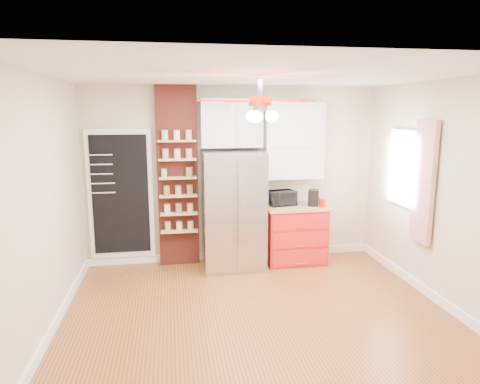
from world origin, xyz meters
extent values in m
plane|color=#975626|center=(0.00, 0.00, 0.00)|extent=(4.50, 4.50, 0.00)
plane|color=white|center=(0.00, 0.00, 2.70)|extent=(4.50, 4.50, 0.00)
cube|color=beige|center=(0.00, 2.00, 1.35)|extent=(4.50, 0.02, 2.70)
cube|color=beige|center=(0.00, -2.00, 1.35)|extent=(4.50, 0.02, 2.70)
cube|color=beige|center=(-2.25, 0.00, 1.35)|extent=(0.02, 4.00, 2.70)
cube|color=beige|center=(2.25, 0.00, 1.35)|extent=(0.02, 4.00, 2.70)
cube|color=white|center=(-1.70, 1.97, 1.10)|extent=(0.95, 0.04, 1.95)
cube|color=black|center=(-1.70, 1.95, 1.10)|extent=(0.82, 0.02, 1.78)
cube|color=maroon|center=(-0.85, 1.92, 1.35)|extent=(0.60, 0.16, 2.70)
cube|color=#A9A8AD|center=(-0.05, 1.63, 0.88)|extent=(0.90, 0.70, 1.75)
cube|color=white|center=(-0.05, 1.82, 2.15)|extent=(0.90, 0.35, 0.70)
cube|color=red|center=(0.92, 1.68, 0.43)|extent=(0.90, 0.60, 0.86)
cube|color=tan|center=(0.92, 1.68, 0.88)|extent=(0.94, 0.64, 0.04)
cube|color=white|center=(0.92, 1.85, 1.88)|extent=(0.90, 0.30, 1.15)
cube|color=white|center=(2.23, 0.90, 1.55)|extent=(0.04, 0.75, 1.05)
cube|color=red|center=(2.18, 0.35, 1.45)|extent=(0.06, 0.40, 1.55)
cylinder|color=silver|center=(0.00, 0.00, 2.55)|extent=(0.05, 0.05, 0.20)
cylinder|color=#B9210B|center=(0.00, 0.00, 2.43)|extent=(0.24, 0.24, 0.10)
sphere|color=white|center=(0.00, 0.00, 2.27)|extent=(0.13, 0.13, 0.13)
imported|color=black|center=(0.71, 1.73, 1.01)|extent=(0.46, 0.36, 0.23)
cube|color=black|center=(1.19, 1.64, 1.02)|extent=(0.21, 0.23, 0.25)
cylinder|color=#B9230A|center=(1.29, 1.50, 0.97)|extent=(0.12, 0.12, 0.13)
cylinder|color=red|center=(1.29, 1.72, 0.96)|extent=(0.14, 0.14, 0.13)
cylinder|color=#C1BF94|center=(-1.05, 1.76, 1.43)|extent=(0.09, 0.09, 0.12)
cylinder|color=olive|center=(-0.68, 1.77, 1.44)|extent=(0.10, 0.10, 0.13)
camera|label=1|loc=(-0.95, -4.49, 2.34)|focal=32.00mm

